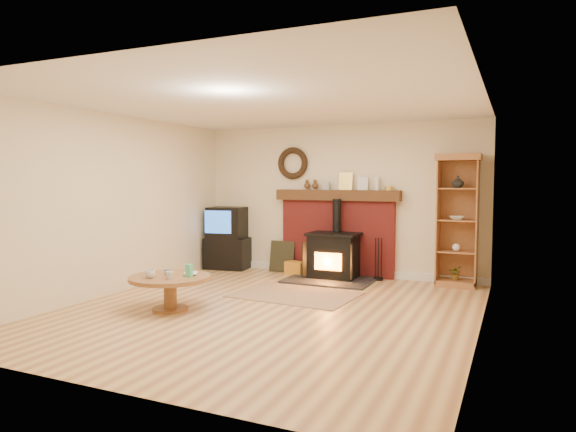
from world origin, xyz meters
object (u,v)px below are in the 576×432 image
at_px(tv_unit, 228,239).
at_px(curio_cabinet, 458,220).
at_px(coffee_table, 170,282).
at_px(wood_stove, 333,257).

relative_size(tv_unit, curio_cabinet, 0.56).
height_order(tv_unit, coffee_table, tv_unit).
distance_m(tv_unit, curio_cabinet, 4.11).
distance_m(wood_stove, curio_cabinet, 2.06).
xyz_separation_m(wood_stove, tv_unit, (-2.15, 0.19, 0.17)).
bearing_deg(wood_stove, coffee_table, -113.81).
bearing_deg(coffee_table, wood_stove, 66.19).
relative_size(wood_stove, curio_cabinet, 0.68).
xyz_separation_m(wood_stove, curio_cabinet, (1.93, 0.28, 0.65)).
distance_m(tv_unit, coffee_table, 3.11).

